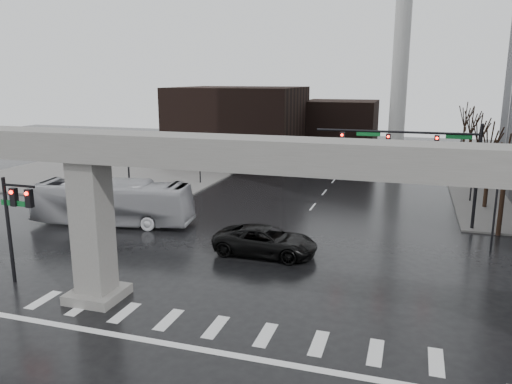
# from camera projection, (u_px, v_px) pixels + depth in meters

# --- Properties ---
(ground) EXTENTS (160.00, 160.00, 0.00)m
(ground) POSITION_uv_depth(u_px,v_px,m) (224.00, 317.00, 23.90)
(ground) COLOR black
(ground) RESTS_ON ground
(sidewalk_nw) EXTENTS (28.00, 36.00, 0.15)m
(sidewalk_nw) POSITION_uv_depth(u_px,v_px,m) (137.00, 165.00, 64.96)
(sidewalk_nw) COLOR slate
(sidewalk_nw) RESTS_ON ground
(elevated_guideway) EXTENTS (48.00, 2.60, 8.70)m
(elevated_guideway) POSITION_uv_depth(u_px,v_px,m) (248.00, 179.00, 21.99)
(elevated_guideway) COLOR gray
(elevated_guideway) RESTS_ON ground
(building_far_left) EXTENTS (16.00, 14.00, 10.00)m
(building_far_left) POSITION_uv_depth(u_px,v_px,m) (239.00, 126.00, 65.92)
(building_far_left) COLOR black
(building_far_left) RESTS_ON ground
(building_far_mid) EXTENTS (10.00, 10.00, 8.00)m
(building_far_mid) POSITION_uv_depth(u_px,v_px,m) (340.00, 129.00, 71.92)
(building_far_mid) COLOR black
(building_far_mid) RESTS_ON ground
(smokestack) EXTENTS (3.60, 3.60, 30.00)m
(smokestack) POSITION_uv_depth(u_px,v_px,m) (401.00, 60.00, 61.91)
(smokestack) COLOR silver
(smokestack) RESTS_ON ground
(signal_mast_arm) EXTENTS (12.12, 0.43, 8.00)m
(signal_mast_arm) POSITION_uv_depth(u_px,v_px,m) (424.00, 151.00, 37.44)
(signal_mast_arm) COLOR black
(signal_mast_arm) RESTS_ON ground
(signal_left_pole) EXTENTS (2.30, 0.30, 6.00)m
(signal_left_pole) POSITION_uv_depth(u_px,v_px,m) (15.00, 213.00, 27.04)
(signal_left_pole) COLOR black
(signal_left_pole) RESTS_ON ground
(flagpole_assembly) EXTENTS (2.06, 0.12, 12.00)m
(flagpole_assembly) POSITION_uv_depth(u_px,v_px,m) (512.00, 127.00, 38.18)
(flagpole_assembly) COLOR silver
(flagpole_assembly) RESTS_ON ground
(lamp_right_0) EXTENTS (1.22, 0.32, 5.11)m
(lamp_right_0) POSITION_uv_depth(u_px,v_px,m) (496.00, 201.00, 32.18)
(lamp_right_0) COLOR black
(lamp_right_0) RESTS_ON ground
(lamp_right_1) EXTENTS (1.22, 0.32, 5.11)m
(lamp_right_1) POSITION_uv_depth(u_px,v_px,m) (473.00, 165.00, 45.20)
(lamp_right_1) COLOR black
(lamp_right_1) RESTS_ON ground
(lamp_right_2) EXTENTS (1.22, 0.32, 5.11)m
(lamp_right_2) POSITION_uv_depth(u_px,v_px,m) (461.00, 145.00, 58.21)
(lamp_right_2) COLOR black
(lamp_right_2) RESTS_ON ground
(lamp_left_0) EXTENTS (1.22, 0.32, 5.11)m
(lamp_left_0) POSITION_uv_depth(u_px,v_px,m) (129.00, 176.00, 40.09)
(lamp_left_0) COLOR black
(lamp_left_0) RESTS_ON ground
(lamp_left_1) EXTENTS (1.22, 0.32, 5.11)m
(lamp_left_1) POSITION_uv_depth(u_px,v_px,m) (200.00, 152.00, 53.10)
(lamp_left_1) COLOR black
(lamp_left_1) RESTS_ON ground
(lamp_left_2) EXTENTS (1.22, 0.32, 5.11)m
(lamp_left_2) POSITION_uv_depth(u_px,v_px,m) (242.00, 137.00, 66.11)
(lamp_left_2) COLOR black
(lamp_left_2) RESTS_ON ground
(tree_right_0) EXTENTS (1.09, 1.58, 7.50)m
(tree_right_0) POSITION_uv_depth(u_px,v_px,m) (503.00, 198.00, 35.77)
(tree_right_0) COLOR black
(tree_right_0) RESTS_ON ground
(tree_right_1) EXTENTS (1.09, 1.61, 7.67)m
(tree_right_1) POSITION_uv_depth(u_px,v_px,m) (488.00, 176.00, 43.19)
(tree_right_1) COLOR black
(tree_right_1) RESTS_ON ground
(tree_right_2) EXTENTS (1.10, 1.63, 7.85)m
(tree_right_2) POSITION_uv_depth(u_px,v_px,m) (478.00, 161.00, 50.61)
(tree_right_2) COLOR black
(tree_right_2) RESTS_ON ground
(tree_right_3) EXTENTS (1.11, 1.66, 8.02)m
(tree_right_3) POSITION_uv_depth(u_px,v_px,m) (470.00, 150.00, 58.03)
(tree_right_3) COLOR black
(tree_right_3) RESTS_ON ground
(tree_right_4) EXTENTS (1.12, 1.69, 8.19)m
(tree_right_4) POSITION_uv_depth(u_px,v_px,m) (464.00, 141.00, 65.45)
(tree_right_4) COLOR black
(tree_right_4) RESTS_ON ground
(pickup_truck) EXTENTS (6.75, 3.22, 1.86)m
(pickup_truck) POSITION_uv_depth(u_px,v_px,m) (266.00, 241.00, 32.19)
(pickup_truck) COLOR black
(pickup_truck) RESTS_ON ground
(city_bus) EXTENTS (12.83, 4.84, 3.49)m
(city_bus) POSITION_uv_depth(u_px,v_px,m) (112.00, 203.00, 38.73)
(city_bus) COLOR #B5B5BA
(city_bus) RESTS_ON ground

